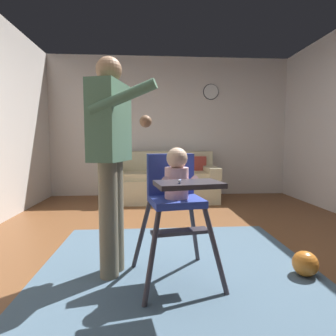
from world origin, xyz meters
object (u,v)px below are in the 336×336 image
(toy_ball, at_px, (305,264))
(wall_clock, at_px, (211,92))
(high_chair, at_px, (176,189))
(adult_standing, at_px, (111,154))
(couch, at_px, (163,181))

(toy_ball, bearing_deg, wall_clock, 90.01)
(high_chair, bearing_deg, wall_clock, 153.20)
(adult_standing, height_order, toy_ball, adult_standing)
(high_chair, height_order, toy_ball, high_chair)
(adult_standing, relative_size, toy_ball, 8.64)
(high_chair, xyz_separation_m, adult_standing, (-0.47, 0.13, 0.25))
(wall_clock, bearing_deg, high_chair, -106.56)
(adult_standing, bearing_deg, high_chair, -0.47)
(adult_standing, bearing_deg, couch, 94.22)
(wall_clock, bearing_deg, couch, -153.17)
(adult_standing, xyz_separation_m, wall_clock, (1.47, 3.21, 1.07))
(high_chair, distance_m, toy_ball, 1.15)
(adult_standing, relative_size, wall_clock, 5.48)
(couch, distance_m, high_chair, 2.88)
(couch, relative_size, toy_ball, 9.93)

